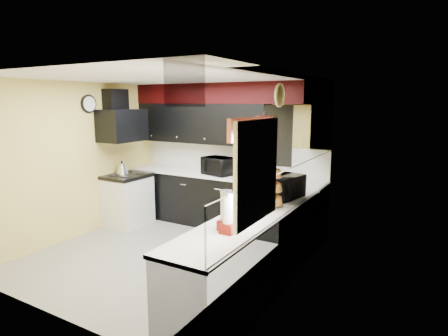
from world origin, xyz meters
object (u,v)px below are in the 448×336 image
(microwave, at_px, (284,187))
(utensil_crock, at_px, (260,174))
(toaster_oven, at_px, (218,166))
(kettle, at_px, (122,169))
(knife_block, at_px, (269,173))

(microwave, distance_m, utensil_crock, 1.30)
(toaster_oven, relative_size, kettle, 2.53)
(knife_block, bearing_deg, kettle, 175.92)
(toaster_oven, height_order, knife_block, toaster_oven)
(toaster_oven, xyz_separation_m, utensil_crock, (0.76, 0.07, -0.08))
(microwave, relative_size, knife_block, 2.32)
(microwave, bearing_deg, kettle, 95.39)
(toaster_oven, relative_size, utensil_crock, 3.70)
(microwave, height_order, utensil_crock, microwave)
(microwave, distance_m, kettle, 3.15)
(utensil_crock, height_order, knife_block, knife_block)
(toaster_oven, xyz_separation_m, kettle, (-1.58, -0.70, -0.08))
(knife_block, xyz_separation_m, kettle, (-2.53, -0.70, -0.04))
(microwave, xyz_separation_m, kettle, (-3.14, 0.25, -0.08))
(microwave, relative_size, utensil_crock, 3.85)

